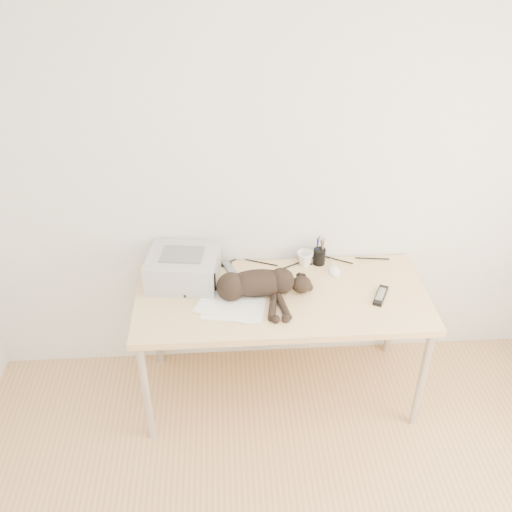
{
  "coord_description": "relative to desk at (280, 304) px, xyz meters",
  "views": [
    {
      "loc": [
        -0.3,
        -1.06,
        2.65
      ],
      "look_at": [
        -0.15,
        1.34,
        1.04
      ],
      "focal_mm": 40.0,
      "sensor_mm": 36.0,
      "label": 1
    }
  ],
  "objects": [
    {
      "name": "wall_back",
      "position": [
        0.0,
        0.27,
        0.69
      ],
      "size": [
        3.5,
        0.0,
        3.5
      ],
      "primitive_type": "plane",
      "rotation": [
        1.57,
        0.0,
        0.0
      ],
      "color": "white",
      "rests_on": "floor"
    },
    {
      "name": "desk",
      "position": [
        0.0,
        0.0,
        0.0
      ],
      "size": [
        1.6,
        0.7,
        0.74
      ],
      "color": "#E9CC88",
      "rests_on": "floor"
    },
    {
      "name": "remote_grey",
      "position": [
        -0.28,
        0.16,
        0.14
      ],
      "size": [
        0.1,
        0.16,
        0.02
      ],
      "primitive_type": "cube",
      "rotation": [
        0.0,
        0.0,
        0.36
      ],
      "color": "slate",
      "rests_on": "desk"
    },
    {
      "name": "mug",
      "position": [
        0.16,
        0.19,
        0.18
      ],
      "size": [
        0.13,
        0.13,
        0.09
      ],
      "primitive_type": "imported",
      "rotation": [
        0.0,
        0.0,
        0.61
      ],
      "color": "white",
      "rests_on": "desk"
    },
    {
      "name": "papers",
      "position": [
        -0.28,
        -0.17,
        0.14
      ],
      "size": [
        0.4,
        0.33,
        0.01
      ],
      "color": "white",
      "rests_on": "desk"
    },
    {
      "name": "cable_tangle",
      "position": [
        0.0,
        0.22,
        0.14
      ],
      "size": [
        1.36,
        0.08,
        0.01
      ],
      "primitive_type": null,
      "color": "black",
      "rests_on": "desk"
    },
    {
      "name": "remote_black",
      "position": [
        0.53,
        -0.14,
        0.14
      ],
      "size": [
        0.12,
        0.18,
        0.02
      ],
      "primitive_type": "cube",
      "rotation": [
        0.0,
        0.0,
        -0.47
      ],
      "color": "black",
      "rests_on": "desk"
    },
    {
      "name": "cat",
      "position": [
        -0.15,
        -0.08,
        0.2
      ],
      "size": [
        0.71,
        0.32,
        0.16
      ],
      "rotation": [
        0.0,
        0.0,
        0.04
      ],
      "color": "black",
      "rests_on": "desk"
    },
    {
      "name": "mouse",
      "position": [
        0.32,
        0.11,
        0.15
      ],
      "size": [
        0.07,
        0.12,
        0.04
      ],
      "primitive_type": "ellipsoid",
      "rotation": [
        0.0,
        0.0,
        0.0
      ],
      "color": "white",
      "rests_on": "desk"
    },
    {
      "name": "pen_cup",
      "position": [
        0.25,
        0.2,
        0.18
      ],
      "size": [
        0.07,
        0.07,
        0.18
      ],
      "color": "black",
      "rests_on": "desk"
    },
    {
      "name": "printer",
      "position": [
        -0.54,
        0.08,
        0.22
      ],
      "size": [
        0.42,
        0.37,
        0.18
      ],
      "color": "#B8B8BD",
      "rests_on": "desk"
    }
  ]
}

